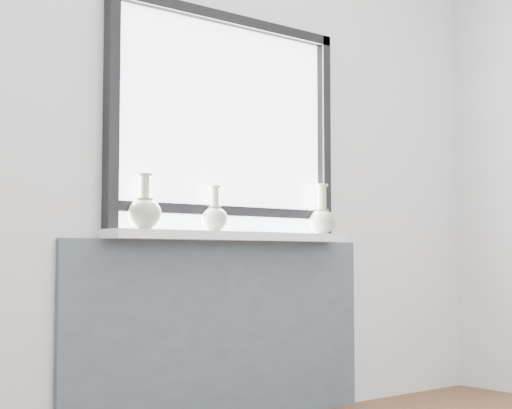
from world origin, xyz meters
TOP-DOWN VIEW (x-y plane):
  - back_wall at (0.00, 1.81)m, footprint 3.60×0.02m
  - apron_panel at (0.00, 1.78)m, footprint 1.70×0.03m
  - windowsill at (0.00, 1.71)m, footprint 1.32×0.18m
  - window at (0.00, 1.77)m, footprint 1.30×0.06m
  - vase_a at (-0.49, 1.71)m, footprint 0.15×0.15m
  - vase_b at (-0.12, 1.71)m, footprint 0.12×0.12m
  - vase_c at (0.56, 1.71)m, footprint 0.14×0.14m

SIDE VIEW (x-z plane):
  - apron_panel at x=0.00m, z-range 0.00..0.86m
  - windowsill at x=0.00m, z-range 0.86..0.90m
  - vase_b at x=-0.12m, z-range 0.86..1.07m
  - vase_a at x=-0.49m, z-range 0.86..1.10m
  - vase_c at x=0.56m, z-range 0.85..1.11m
  - back_wall at x=0.00m, z-range 0.00..2.60m
  - window at x=0.00m, z-range 0.92..1.97m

